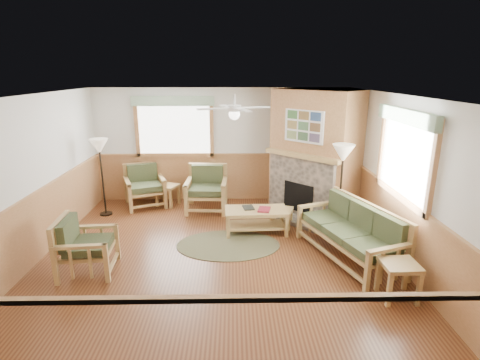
{
  "coord_description": "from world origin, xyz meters",
  "views": [
    {
      "loc": [
        0.27,
        -5.84,
        3.05
      ],
      "look_at": [
        0.4,
        0.7,
        1.15
      ],
      "focal_mm": 28.0,
      "sensor_mm": 36.0,
      "label": 1
    }
  ],
  "objects_px": {
    "coffee_table": "(256,221)",
    "floor_lamp_right": "(340,191)",
    "armchair_left": "(87,245)",
    "armchair_back_left": "(145,186)",
    "floor_lamp_left": "(102,177)",
    "sofa": "(349,232)",
    "footstool": "(281,217)",
    "armchair_back_right": "(206,189)",
    "end_table_chairs": "(168,195)",
    "end_table_sofa": "(398,280)"
  },
  "relations": [
    {
      "from": "coffee_table",
      "to": "floor_lamp_right",
      "type": "bearing_deg",
      "value": -7.72
    },
    {
      "from": "armchair_left",
      "to": "coffee_table",
      "type": "bearing_deg",
      "value": -66.72
    },
    {
      "from": "armchair_back_left",
      "to": "floor_lamp_right",
      "type": "relative_size",
      "value": 0.53
    },
    {
      "from": "armchair_left",
      "to": "coffee_table",
      "type": "xyz_separation_m",
      "value": [
        2.73,
        1.44,
        -0.21
      ]
    },
    {
      "from": "floor_lamp_left",
      "to": "floor_lamp_right",
      "type": "xyz_separation_m",
      "value": [
        4.84,
        -1.16,
        0.04
      ]
    },
    {
      "from": "sofa",
      "to": "footstool",
      "type": "xyz_separation_m",
      "value": [
        -0.95,
        1.37,
        -0.28
      ]
    },
    {
      "from": "armchair_left",
      "to": "armchair_back_right",
      "type": "bearing_deg",
      "value": -36.35
    },
    {
      "from": "armchair_back_right",
      "to": "armchair_left",
      "type": "height_order",
      "value": "armchair_back_right"
    },
    {
      "from": "armchair_left",
      "to": "footstool",
      "type": "relative_size",
      "value": 2.12
    },
    {
      "from": "coffee_table",
      "to": "armchair_left",
      "type": "bearing_deg",
      "value": -154.82
    },
    {
      "from": "sofa",
      "to": "floor_lamp_left",
      "type": "height_order",
      "value": "floor_lamp_left"
    },
    {
      "from": "end_table_chairs",
      "to": "floor_lamp_left",
      "type": "height_order",
      "value": "floor_lamp_left"
    },
    {
      "from": "armchair_back_right",
      "to": "floor_lamp_right",
      "type": "relative_size",
      "value": 0.56
    },
    {
      "from": "footstool",
      "to": "floor_lamp_left",
      "type": "bearing_deg",
      "value": 169.37
    },
    {
      "from": "armchair_back_right",
      "to": "armchair_left",
      "type": "bearing_deg",
      "value": -119.25
    },
    {
      "from": "floor_lamp_left",
      "to": "armchair_back_left",
      "type": "bearing_deg",
      "value": 36.87
    },
    {
      "from": "footstool",
      "to": "end_table_chairs",
      "type": "bearing_deg",
      "value": 153.0
    },
    {
      "from": "armchair_back_right",
      "to": "coffee_table",
      "type": "height_order",
      "value": "armchair_back_right"
    },
    {
      "from": "end_table_chairs",
      "to": "floor_lamp_left",
      "type": "bearing_deg",
      "value": -156.01
    },
    {
      "from": "armchair_back_right",
      "to": "end_table_chairs",
      "type": "xyz_separation_m",
      "value": [
        -0.94,
        0.32,
        -0.25
      ]
    },
    {
      "from": "floor_lamp_left",
      "to": "floor_lamp_right",
      "type": "bearing_deg",
      "value": -13.49
    },
    {
      "from": "armchair_left",
      "to": "footstool",
      "type": "distance_m",
      "value": 3.71
    },
    {
      "from": "sofa",
      "to": "coffee_table",
      "type": "height_order",
      "value": "sofa"
    },
    {
      "from": "end_table_sofa",
      "to": "footstool",
      "type": "distance_m",
      "value": 2.87
    },
    {
      "from": "armchair_back_right",
      "to": "end_table_sofa",
      "type": "bearing_deg",
      "value": -48.24
    },
    {
      "from": "coffee_table",
      "to": "floor_lamp_left",
      "type": "relative_size",
      "value": 0.7
    },
    {
      "from": "footstool",
      "to": "armchair_left",
      "type": "bearing_deg",
      "value": -151.87
    },
    {
      "from": "armchair_left",
      "to": "floor_lamp_right",
      "type": "height_order",
      "value": "floor_lamp_right"
    },
    {
      "from": "sofa",
      "to": "armchair_back_right",
      "type": "relative_size",
      "value": 2.03
    },
    {
      "from": "armchair_back_right",
      "to": "footstool",
      "type": "xyz_separation_m",
      "value": [
        1.59,
        -0.96,
        -0.31
      ]
    },
    {
      "from": "armchair_left",
      "to": "floor_lamp_left",
      "type": "xyz_separation_m",
      "value": [
        -0.54,
        2.46,
        0.4
      ]
    },
    {
      "from": "sofa",
      "to": "armchair_back_right",
      "type": "bearing_deg",
      "value": -152.02
    },
    {
      "from": "floor_lamp_left",
      "to": "floor_lamp_right",
      "type": "distance_m",
      "value": 4.98
    },
    {
      "from": "end_table_chairs",
      "to": "floor_lamp_right",
      "type": "bearing_deg",
      "value": -25.96
    },
    {
      "from": "footstool",
      "to": "floor_lamp_left",
      "type": "relative_size",
      "value": 0.25
    },
    {
      "from": "sofa",
      "to": "armchair_back_left",
      "type": "bearing_deg",
      "value": -143.04
    },
    {
      "from": "coffee_table",
      "to": "end_table_chairs",
      "type": "bearing_deg",
      "value": 138.63
    },
    {
      "from": "end_table_chairs",
      "to": "floor_lamp_left",
      "type": "relative_size",
      "value": 0.29
    },
    {
      "from": "armchair_left",
      "to": "coffee_table",
      "type": "relative_size",
      "value": 0.75
    },
    {
      "from": "armchair_back_left",
      "to": "footstool",
      "type": "xyz_separation_m",
      "value": [
        3.05,
        -1.29,
        -0.29
      ]
    },
    {
      "from": "armchair_back_right",
      "to": "floor_lamp_left",
      "type": "height_order",
      "value": "floor_lamp_left"
    },
    {
      "from": "sofa",
      "to": "end_table_sofa",
      "type": "distance_m",
      "value": 1.26
    },
    {
      "from": "armchair_left",
      "to": "floor_lamp_right",
      "type": "distance_m",
      "value": 4.52
    },
    {
      "from": "coffee_table",
      "to": "armchair_back_right",
      "type": "bearing_deg",
      "value": 126.95
    },
    {
      "from": "armchair_back_right",
      "to": "coffee_table",
      "type": "xyz_separation_m",
      "value": [
        1.05,
        -1.27,
        -0.26
      ]
    },
    {
      "from": "end_table_sofa",
      "to": "floor_lamp_left",
      "type": "xyz_separation_m",
      "value": [
        -5.1,
        3.28,
        0.58
      ]
    },
    {
      "from": "sofa",
      "to": "end_table_chairs",
      "type": "relative_size",
      "value": 4.03
    },
    {
      "from": "armchair_back_right",
      "to": "end_table_sofa",
      "type": "relative_size",
      "value": 1.85
    },
    {
      "from": "end_table_chairs",
      "to": "end_table_sofa",
      "type": "height_order",
      "value": "end_table_sofa"
    },
    {
      "from": "coffee_table",
      "to": "floor_lamp_left",
      "type": "height_order",
      "value": "floor_lamp_left"
    }
  ]
}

